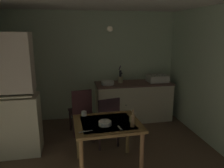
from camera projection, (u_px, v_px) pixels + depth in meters
The scene contains 18 objects.
ground_plane at pixel (101, 162), 3.41m from camera, with size 4.99×4.99×0.00m, color brown.
wall_back at pixel (88, 66), 4.96m from camera, with size 4.09×0.10×2.42m, color beige.
hutch_cabinet at pixel (4, 101), 3.44m from camera, with size 1.04×0.46×1.98m.
counter_cabinet at pixel (133, 101), 4.97m from camera, with size 1.70×0.64×0.87m.
sink_basin at pixel (157, 78), 4.95m from camera, with size 0.44×0.34×0.15m.
hand_pump at pixel (120, 75), 4.82m from camera, with size 0.05×0.27×0.39m.
mixing_bowl_counter at pixel (108, 83), 4.70m from camera, with size 0.28×0.28×0.07m, color white.
stoneware_crock at pixel (121, 80), 4.86m from camera, with size 0.11×0.11×0.14m, color beige.
dining_table at pixel (107, 129), 3.14m from camera, with size 0.96×0.82×0.73m.
chair_far_side at pixel (107, 120), 3.79m from camera, with size 0.48×0.48×0.91m.
chair_by_counter at pixel (81, 110), 4.23m from camera, with size 0.47×0.47×0.93m.
serving_bowl_wide at pixel (105, 123), 3.02m from camera, with size 0.18×0.18×0.06m, color white.
teacup_mint at pixel (132, 119), 3.13m from camera, with size 0.06×0.06×0.08m, color beige.
teacup_cream at pixel (84, 113), 3.35m from camera, with size 0.08×0.08×0.07m, color white.
glass_bottle at pixel (133, 120), 2.96m from camera, with size 0.06×0.06×0.24m.
table_knife at pixel (86, 131), 2.83m from camera, with size 0.18×0.02×0.01m, color silver.
teaspoon_near_bowl at pixel (120, 128), 2.94m from camera, with size 0.12×0.02×0.01m, color beige.
pendant_bulb at pixel (110, 29), 3.03m from camera, with size 0.08×0.08×0.08m, color #F9EFCC.
Camera 1 is at (-0.39, -3.00, 2.01)m, focal length 34.99 mm.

